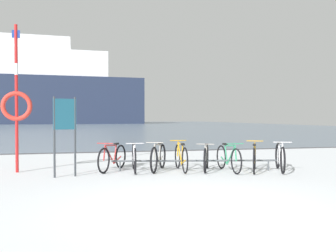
{
  "coord_description": "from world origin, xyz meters",
  "views": [
    {
      "loc": [
        -1.79,
        -5.62,
        1.46
      ],
      "look_at": [
        1.36,
        7.86,
        1.14
      ],
      "focal_mm": 39.44,
      "sensor_mm": 36.0,
      "label": 1
    }
  ],
  "objects_px": {
    "bicycle_1": "(134,158)",
    "rescue_post": "(17,103)",
    "bicycle_5": "(228,158)",
    "ferry_ship": "(17,88)",
    "bicycle_4": "(206,158)",
    "info_sign": "(65,123)",
    "bicycle_3": "(181,157)",
    "bicycle_2": "(158,157)",
    "bicycle_6": "(254,158)",
    "bicycle_0": "(113,158)",
    "bicycle_7": "(280,157)"
  },
  "relations": [
    {
      "from": "bicycle_1",
      "to": "bicycle_6",
      "type": "relative_size",
      "value": 1.08
    },
    {
      "from": "bicycle_4",
      "to": "bicycle_6",
      "type": "height_order",
      "value": "bicycle_6"
    },
    {
      "from": "bicycle_6",
      "to": "info_sign",
      "type": "relative_size",
      "value": 0.8
    },
    {
      "from": "bicycle_1",
      "to": "bicycle_2",
      "type": "relative_size",
      "value": 1.09
    },
    {
      "from": "bicycle_4",
      "to": "info_sign",
      "type": "height_order",
      "value": "info_sign"
    },
    {
      "from": "bicycle_5",
      "to": "ferry_ship",
      "type": "distance_m",
      "value": 79.94
    },
    {
      "from": "bicycle_1",
      "to": "bicycle_2",
      "type": "bearing_deg",
      "value": -1.31
    },
    {
      "from": "bicycle_1",
      "to": "info_sign",
      "type": "relative_size",
      "value": 0.86
    },
    {
      "from": "bicycle_0",
      "to": "bicycle_2",
      "type": "relative_size",
      "value": 0.99
    },
    {
      "from": "bicycle_1",
      "to": "rescue_post",
      "type": "distance_m",
      "value": 3.44
    },
    {
      "from": "bicycle_0",
      "to": "rescue_post",
      "type": "height_order",
      "value": "rescue_post"
    },
    {
      "from": "bicycle_1",
      "to": "rescue_post",
      "type": "bearing_deg",
      "value": 169.76
    },
    {
      "from": "bicycle_5",
      "to": "info_sign",
      "type": "xyz_separation_m",
      "value": [
        -4.26,
        0.04,
        0.97
      ]
    },
    {
      "from": "bicycle_4",
      "to": "rescue_post",
      "type": "xyz_separation_m",
      "value": [
        -4.99,
        0.85,
        1.5
      ]
    },
    {
      "from": "bicycle_6",
      "to": "ferry_ship",
      "type": "bearing_deg",
      "value": 103.33
    },
    {
      "from": "bicycle_0",
      "to": "bicycle_1",
      "type": "xyz_separation_m",
      "value": [
        0.56,
        -0.26,
        0.0
      ]
    },
    {
      "from": "bicycle_4",
      "to": "bicycle_5",
      "type": "distance_m",
      "value": 0.61
    },
    {
      "from": "bicycle_0",
      "to": "bicycle_3",
      "type": "distance_m",
      "value": 1.87
    },
    {
      "from": "bicycle_4",
      "to": "bicycle_7",
      "type": "distance_m",
      "value": 2.0
    },
    {
      "from": "bicycle_6",
      "to": "info_sign",
      "type": "xyz_separation_m",
      "value": [
        -4.95,
        0.2,
        0.97
      ]
    },
    {
      "from": "bicycle_4",
      "to": "rescue_post",
      "type": "relative_size",
      "value": 0.39
    },
    {
      "from": "bicycle_3",
      "to": "info_sign",
      "type": "bearing_deg",
      "value": -173.33
    },
    {
      "from": "rescue_post",
      "to": "info_sign",
      "type": "bearing_deg",
      "value": -40.35
    },
    {
      "from": "rescue_post",
      "to": "ferry_ship",
      "type": "xyz_separation_m",
      "value": [
        -12.2,
        76.45,
        6.2
      ]
    },
    {
      "from": "bicycle_4",
      "to": "info_sign",
      "type": "distance_m",
      "value": 3.86
    },
    {
      "from": "bicycle_2",
      "to": "ferry_ship",
      "type": "height_order",
      "value": "ferry_ship"
    },
    {
      "from": "bicycle_6",
      "to": "info_sign",
      "type": "distance_m",
      "value": 5.04
    },
    {
      "from": "bicycle_0",
      "to": "bicycle_3",
      "type": "bearing_deg",
      "value": -13.56
    },
    {
      "from": "bicycle_3",
      "to": "bicycle_6",
      "type": "bearing_deg",
      "value": -16.29
    },
    {
      "from": "bicycle_2",
      "to": "info_sign",
      "type": "bearing_deg",
      "value": -168.07
    },
    {
      "from": "bicycle_6",
      "to": "bicycle_0",
      "type": "bearing_deg",
      "value": 165.03
    },
    {
      "from": "bicycle_0",
      "to": "bicycle_7",
      "type": "bearing_deg",
      "value": -14.14
    },
    {
      "from": "bicycle_4",
      "to": "bicycle_6",
      "type": "xyz_separation_m",
      "value": [
        1.23,
        -0.43,
        0.02
      ]
    },
    {
      "from": "bicycle_0",
      "to": "rescue_post",
      "type": "distance_m",
      "value": 2.92
    },
    {
      "from": "bicycle_3",
      "to": "ferry_ship",
      "type": "height_order",
      "value": "ferry_ship"
    },
    {
      "from": "bicycle_0",
      "to": "rescue_post",
      "type": "bearing_deg",
      "value": 173.41
    },
    {
      "from": "bicycle_0",
      "to": "bicycle_6",
      "type": "height_order",
      "value": "bicycle_6"
    },
    {
      "from": "bicycle_7",
      "to": "bicycle_6",
      "type": "bearing_deg",
      "value": 170.36
    },
    {
      "from": "info_sign",
      "to": "ferry_ship",
      "type": "height_order",
      "value": "ferry_ship"
    },
    {
      "from": "rescue_post",
      "to": "bicycle_1",
      "type": "bearing_deg",
      "value": -10.24
    },
    {
      "from": "info_sign",
      "to": "rescue_post",
      "type": "bearing_deg",
      "value": 139.65
    },
    {
      "from": "info_sign",
      "to": "bicycle_6",
      "type": "bearing_deg",
      "value": -2.33
    },
    {
      "from": "info_sign",
      "to": "rescue_post",
      "type": "relative_size",
      "value": 0.5
    },
    {
      "from": "bicycle_2",
      "to": "rescue_post",
      "type": "relative_size",
      "value": 0.4
    },
    {
      "from": "ferry_ship",
      "to": "bicycle_5",
      "type": "bearing_deg",
      "value": -77.12
    },
    {
      "from": "bicycle_3",
      "to": "bicycle_4",
      "type": "bearing_deg",
      "value": -10.35
    },
    {
      "from": "bicycle_2",
      "to": "bicycle_3",
      "type": "bearing_deg",
      "value": -15.03
    },
    {
      "from": "bicycle_5",
      "to": "bicycle_1",
      "type": "bearing_deg",
      "value": 167.04
    },
    {
      "from": "bicycle_2",
      "to": "info_sign",
      "type": "distance_m",
      "value": 2.68
    },
    {
      "from": "bicycle_6",
      "to": "bicycle_7",
      "type": "bearing_deg",
      "value": -9.64
    }
  ]
}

